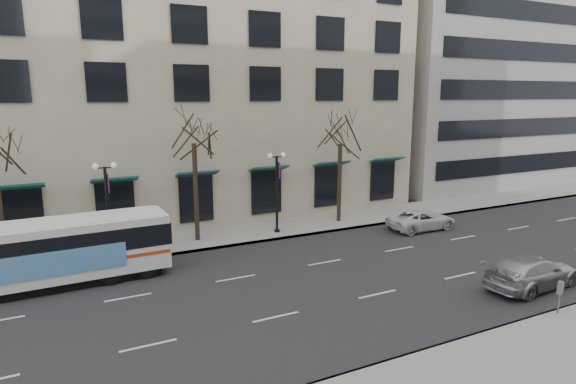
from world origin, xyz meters
TOP-DOWN VIEW (x-y plane):
  - ground at (0.00, 0.00)m, footprint 160.00×160.00m
  - sidewalk_far at (5.00, 9.00)m, footprint 80.00×4.00m
  - building_hotel at (-2.00, 21.00)m, footprint 40.00×20.00m
  - building_office at (32.00, 21.00)m, footprint 25.00×20.00m
  - tree_far_mid at (0.00, 8.80)m, footprint 3.60×3.60m
  - tree_far_right at (10.00, 8.80)m, footprint 3.60×3.60m
  - lamp_post_left at (-4.99, 8.20)m, footprint 1.22×0.45m
  - lamp_post_right at (5.01, 8.20)m, footprint 1.22×0.45m
  - city_bus at (-8.23, 5.17)m, footprint 11.44×2.83m
  - silver_car at (11.83, -4.80)m, footprint 5.23×2.40m
  - white_pickup at (14.00, 4.97)m, footprint 4.71×2.26m
  - pay_station at (10.11, -7.30)m, footprint 0.33×0.27m

SIDE VIEW (x-z plane):
  - ground at x=0.00m, z-range 0.00..0.00m
  - sidewalk_far at x=5.00m, z-range 0.00..0.15m
  - white_pickup at x=14.00m, z-range 0.00..1.30m
  - silver_car at x=11.83m, z-range 0.00..1.48m
  - pay_station at x=10.11m, z-range 0.45..1.77m
  - city_bus at x=-8.23m, z-range 0.14..3.23m
  - lamp_post_left at x=-4.99m, z-range 0.34..5.55m
  - lamp_post_right at x=5.01m, z-range 0.34..5.55m
  - tree_far_right at x=10.00m, z-range 2.39..10.45m
  - tree_far_mid at x=0.00m, z-range 2.63..11.18m
  - building_hotel at x=-2.00m, z-range 0.00..24.00m
  - building_office at x=32.00m, z-range 0.00..35.00m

